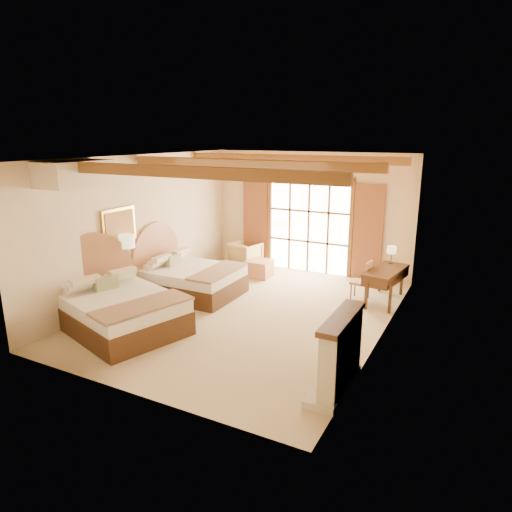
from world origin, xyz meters
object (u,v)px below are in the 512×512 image
Objects in this scene: bed_near at (115,306)px; nightstand at (129,294)px; bed_far at (186,276)px; armchair at (245,255)px; desk at (385,284)px.

bed_near is 5.08× the size of nightstand.
bed_far reaches higher than nightstand.
bed_near reaches higher than nightstand.
desk is (4.10, -0.98, 0.05)m from armchair.
bed_far is 4.55m from desk.
nightstand is 0.70× the size of armchair.
desk is (4.89, 2.83, 0.13)m from nightstand.
desk is (4.26, 1.59, -0.03)m from bed_far.
bed_far reaches higher than desk.
bed_near is at bearing -66.61° from nightstand.
armchair reaches higher than nightstand.
bed_near is 5.76m from desk.
armchair is (0.16, 2.57, -0.07)m from bed_far.
armchair is 0.53× the size of desk.
desk is at bearing 22.72° from nightstand.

